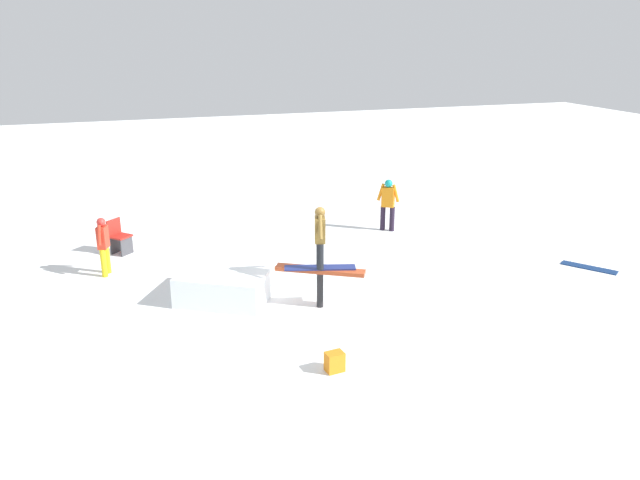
% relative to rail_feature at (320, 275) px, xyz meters
% --- Properties ---
extents(ground_plane, '(60.00, 60.00, 0.00)m').
position_rel_rail_feature_xyz_m(ground_plane, '(0.00, 0.00, -0.69)').
color(ground_plane, white).
extents(rail_feature, '(1.72, 1.16, 0.84)m').
position_rel_rail_feature_xyz_m(rail_feature, '(0.00, 0.00, 0.00)').
color(rail_feature, black).
rests_on(rail_feature, ground).
extents(snow_kicker_ramp, '(2.31, 2.20, 0.63)m').
position_rel_rail_feature_xyz_m(snow_kicker_ramp, '(-1.74, 1.02, -0.38)').
color(snow_kicker_ramp, white).
rests_on(snow_kicker_ramp, ground).
extents(main_rider_on_rail, '(1.45, 0.72, 1.28)m').
position_rel_rail_feature_xyz_m(main_rider_on_rail, '(0.00, 0.00, 0.77)').
color(main_rider_on_rail, navy).
rests_on(main_rider_on_rail, rail_feature).
extents(bystander_red, '(0.28, 0.57, 1.37)m').
position_rel_rail_feature_xyz_m(bystander_red, '(-4.15, 3.21, 0.08)').
color(bystander_red, yellow).
rests_on(bystander_red, ground).
extents(bystander_orange, '(0.56, 0.45, 1.47)m').
position_rel_rail_feature_xyz_m(bystander_orange, '(3.40, 4.28, 0.13)').
color(bystander_orange, '#241A2C').
rests_on(bystander_orange, ground).
extents(loose_snowboard_navy, '(0.97, 1.18, 0.02)m').
position_rel_rail_feature_xyz_m(loose_snowboard_navy, '(6.77, 0.06, -0.68)').
color(loose_snowboard_navy, navy).
rests_on(loose_snowboard_navy, ground).
extents(folding_chair, '(0.62, 0.62, 0.88)m').
position_rel_rail_feature_xyz_m(folding_chair, '(-3.81, 4.64, -0.28)').
color(folding_chair, '#3F3F44').
rests_on(folding_chair, ground).
extents(backpack_on_snow, '(0.33, 0.26, 0.34)m').
position_rel_rail_feature_xyz_m(backpack_on_snow, '(-0.56, -2.49, -0.52)').
color(backpack_on_snow, orange).
rests_on(backpack_on_snow, ground).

